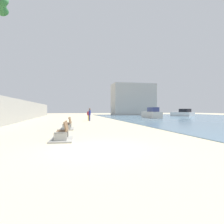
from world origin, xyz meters
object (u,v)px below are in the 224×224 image
person_walking (90,113)px  boat_far_right (183,113)px  bench_far (67,126)px  boat_distant (152,113)px  person_standing (89,114)px  boat_outer (151,114)px  bench_near (62,136)px

person_walking → boat_far_right: bearing=31.6°
bench_far → boat_far_right: size_ratio=0.38×
boat_far_right → boat_distant: (-7.67, 0.03, 0.02)m
person_standing → boat_outer: boat_outer is taller
boat_far_right → boat_distant: size_ratio=1.34×
bench_near → bench_far: (0.23, 5.73, 0.00)m
bench_near → bench_far: 5.74m
person_standing → boat_distant: 20.88m
bench_far → boat_outer: size_ratio=0.29×
boat_distant → bench_near: bearing=-121.3°
boat_outer → boat_far_right: 12.93m
bench_far → person_walking: bearing=74.9°
boat_outer → boat_distant: bearing=64.7°
bench_near → boat_outer: bearing=57.1°
person_standing → boat_far_right: 27.14m
bench_far → boat_distant: 31.44m
person_walking → boat_distant: boat_distant is taller
boat_far_right → person_walking: bearing=-148.4°
person_walking → person_standing: (-0.06, 0.77, -0.16)m
bench_far → person_walking: 11.29m
bench_near → person_standing: person_standing is taller
bench_far → person_standing: bearing=76.2°
person_walking → boat_far_right: (23.40, 14.40, -0.35)m
bench_far → person_standing: person_standing is taller
person_walking → person_standing: 0.79m
bench_near → person_walking: person_walking is taller
boat_outer → boat_distant: 7.65m
bench_far → person_walking: size_ratio=1.22×
boat_distant → bench_far: bearing=-126.4°
bench_near → boat_far_right: boat_far_right is taller
person_walking → person_standing: bearing=94.8°
bench_near → person_walking: (3.15, 16.61, 0.81)m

